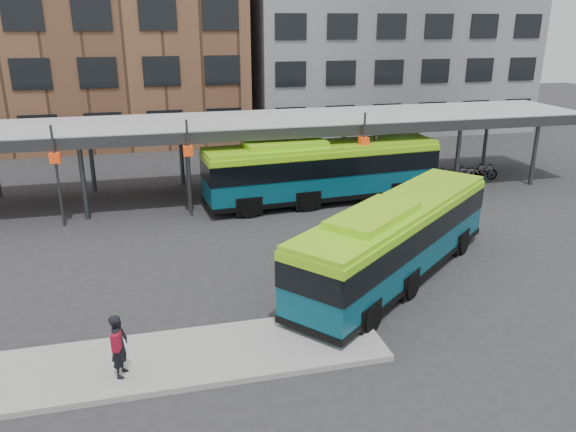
# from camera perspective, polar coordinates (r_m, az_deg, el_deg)

# --- Properties ---
(ground) EXTENTS (120.00, 120.00, 0.00)m
(ground) POSITION_cam_1_polar(r_m,az_deg,el_deg) (20.00, 1.37, -8.16)
(ground) COLOR #28282B
(ground) RESTS_ON ground
(boarding_island) EXTENTS (14.00, 3.00, 0.18)m
(boarding_island) POSITION_cam_1_polar(r_m,az_deg,el_deg) (16.80, -14.68, -14.31)
(boarding_island) COLOR gray
(boarding_island) RESTS_ON ground
(canopy) EXTENTS (40.00, 6.53, 4.80)m
(canopy) POSITION_cam_1_polar(r_m,az_deg,el_deg) (30.80, -5.13, 9.25)
(canopy) COLOR #999B9E
(canopy) RESTS_ON ground
(building_grey) EXTENTS (24.00, 14.00, 20.00)m
(building_grey) POSITION_cam_1_polar(r_m,az_deg,el_deg) (53.33, 9.38, 19.83)
(building_grey) COLOR slate
(building_grey) RESTS_ON ground
(bus_front) EXTENTS (10.48, 9.16, 3.18)m
(bus_front) POSITION_cam_1_polar(r_m,az_deg,el_deg) (21.04, 10.95, -2.16)
(bus_front) COLOR #084559
(bus_front) RESTS_ON ground
(bus_rear) EXTENTS (12.65, 3.64, 3.44)m
(bus_rear) POSITION_cam_1_polar(r_m,az_deg,el_deg) (29.72, 3.40, 4.75)
(bus_rear) COLOR #084559
(bus_rear) RESTS_ON ground
(pedestrian) EXTENTS (0.59, 0.75, 1.80)m
(pedestrian) POSITION_cam_1_polar(r_m,az_deg,el_deg) (15.84, -16.76, -12.47)
(pedestrian) COLOR black
(pedestrian) RESTS_ON boarding_island
(bike_rack) EXTENTS (5.80, 1.52, 1.04)m
(bike_rack) POSITION_cam_1_polar(r_m,az_deg,el_deg) (35.21, 17.04, 4.01)
(bike_rack) COLOR slate
(bike_rack) RESTS_ON ground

